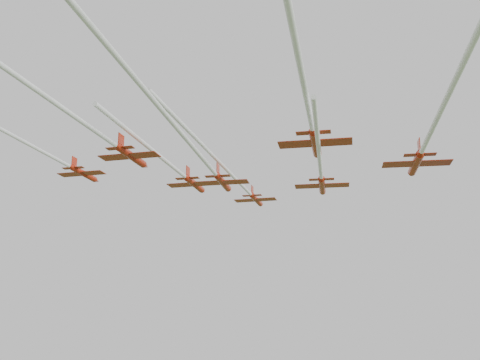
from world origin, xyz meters
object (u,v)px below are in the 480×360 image
Objects in this scene: jet_row3_right at (435,123)px; jet_row4_right at (309,110)px; jet_row3_left at (41,151)px; jet_row4_left at (78,119)px; jet_row3_mid at (197,152)px; jet_row2_right at (321,171)px; jet_row2_left at (178,171)px; jet_lead at (236,179)px.

jet_row3_right is 1.18× the size of jet_row4_right.
jet_row4_left is (20.19, -10.06, -2.54)m from jet_row3_left.
jet_row3_mid is at bearing 151.77° from jet_row4_right.
jet_row4_left is at bearing -47.26° from jet_row3_left.
jet_row3_right is at bearing -53.34° from jet_row2_right.
jet_row2_left is 0.77× the size of jet_row4_left.
jet_row2_left reaches higher than jet_row3_mid.
jet_row2_left reaches higher than jet_lead.
jet_row3_mid is (24.77, 6.19, -3.18)m from jet_row3_left.
jet_lead is 17.76m from jet_row2_right.
jet_row2_left is 0.77× the size of jet_row3_mid.
jet_row3_right is at bearing -26.59° from jet_row2_left.
jet_row3_left reaches higher than jet_row4_left.
jet_row3_right is (28.33, 9.96, 1.02)m from jet_row3_mid.
jet_lead is 10.48m from jet_row2_left.
jet_row4_right reaches higher than jet_row3_mid.
jet_row4_right is at bearing -62.10° from jet_lead.
jet_row3_mid is (10.05, -22.88, -3.06)m from jet_lead.
jet_row3_right reaches higher than jet_row4_left.
jet_row2_left reaches higher than jet_row3_left.
jet_lead is 1.04× the size of jet_row4_left.
jet_row4_right is (9.89, -21.78, 0.61)m from jet_row2_right.
jet_lead is at bearing 89.42° from jet_row3_mid.
jet_row3_right is 1.10× the size of jet_row4_left.
jet_row4_left is at bearing -134.22° from jet_row2_right.
jet_row3_right reaches higher than jet_row2_right.
jet_row2_right is 0.66× the size of jet_row3_right.
jet_row2_left reaches higher than jet_row2_right.
jet_row3_mid is at bearing 53.50° from jet_row4_left.
jet_row3_left is at bearing 162.31° from jet_row4_right.
jet_lead is 25.18m from jet_row3_mid.
jet_row2_right is (22.97, 6.73, -2.29)m from jet_row2_left.
jet_row3_mid is at bearing -63.33° from jet_row2_left.
jet_row3_left is 0.82× the size of jet_row3_right.
jet_row3_right is 15.60m from jet_row4_right.
jet_row2_right is at bearing -5.06° from jet_row2_left.
jet_row3_left is at bearing -166.35° from jet_row2_right.
jet_row2_left reaches higher than jet_row3_right.
jet_row3_left is 55.54m from jet_row3_right.
jet_row4_left is at bearing -130.06° from jet_row3_mid.
jet_lead is at bearing 42.36° from jet_row3_left.
jet_row3_left is at bearing -136.09° from jet_row2_left.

